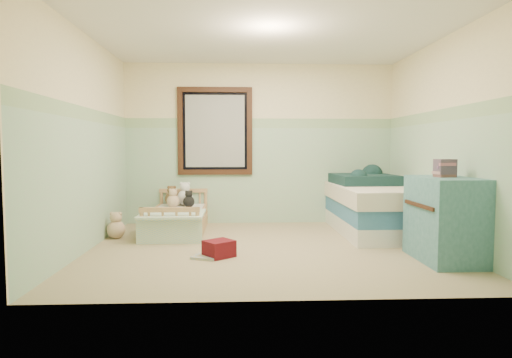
{
  "coord_description": "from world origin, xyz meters",
  "views": [
    {
      "loc": [
        -0.37,
        -5.1,
        1.18
      ],
      "look_at": [
        -0.12,
        0.35,
        0.8
      ],
      "focal_mm": 30.65,
      "sensor_mm": 36.0,
      "label": 1
    }
  ],
  "objects_px": {
    "plush_floor_tan": "(116,229)",
    "red_pillow": "(219,249)",
    "toddler_bed_frame": "(178,225)",
    "floor_book": "(206,257)",
    "plush_floor_cream": "(147,225)",
    "dresser": "(445,219)",
    "twin_bed_frame": "(373,225)"
  },
  "relations": [
    {
      "from": "toddler_bed_frame",
      "to": "plush_floor_cream",
      "type": "relative_size",
      "value": 5.86
    },
    {
      "from": "plush_floor_cream",
      "to": "twin_bed_frame",
      "type": "xyz_separation_m",
      "value": [
        3.15,
        0.02,
        -0.02
      ]
    },
    {
      "from": "twin_bed_frame",
      "to": "red_pillow",
      "type": "height_order",
      "value": "twin_bed_frame"
    },
    {
      "from": "plush_floor_cream",
      "to": "floor_book",
      "type": "xyz_separation_m",
      "value": [
        0.9,
        -1.33,
        -0.12
      ]
    },
    {
      "from": "red_pillow",
      "to": "floor_book",
      "type": "height_order",
      "value": "red_pillow"
    },
    {
      "from": "plush_floor_cream",
      "to": "plush_floor_tan",
      "type": "height_order",
      "value": "plush_floor_cream"
    },
    {
      "from": "twin_bed_frame",
      "to": "red_pillow",
      "type": "relative_size",
      "value": 6.81
    },
    {
      "from": "plush_floor_tan",
      "to": "floor_book",
      "type": "xyz_separation_m",
      "value": [
        1.25,
        -1.1,
        -0.11
      ]
    },
    {
      "from": "dresser",
      "to": "red_pillow",
      "type": "bearing_deg",
      "value": 173.72
    },
    {
      "from": "plush_floor_tan",
      "to": "dresser",
      "type": "distance_m",
      "value": 4.0
    },
    {
      "from": "toddler_bed_frame",
      "to": "floor_book",
      "type": "bearing_deg",
      "value": -71.58
    },
    {
      "from": "toddler_bed_frame",
      "to": "dresser",
      "type": "xyz_separation_m",
      "value": [
        3.02,
        -1.71,
        0.34
      ]
    },
    {
      "from": "toddler_bed_frame",
      "to": "plush_floor_tan",
      "type": "relative_size",
      "value": 6.34
    },
    {
      "from": "plush_floor_cream",
      "to": "plush_floor_tan",
      "type": "distance_m",
      "value": 0.42
    },
    {
      "from": "plush_floor_tan",
      "to": "floor_book",
      "type": "bearing_deg",
      "value": -41.32
    },
    {
      "from": "floor_book",
      "to": "dresser",
      "type": "bearing_deg",
      "value": 15.09
    },
    {
      "from": "twin_bed_frame",
      "to": "floor_book",
      "type": "height_order",
      "value": "twin_bed_frame"
    },
    {
      "from": "plush_floor_tan",
      "to": "floor_book",
      "type": "relative_size",
      "value": 0.86
    },
    {
      "from": "plush_floor_tan",
      "to": "twin_bed_frame",
      "type": "distance_m",
      "value": 3.51
    },
    {
      "from": "floor_book",
      "to": "twin_bed_frame",
      "type": "bearing_deg",
      "value": 50.93
    },
    {
      "from": "dresser",
      "to": "floor_book",
      "type": "bearing_deg",
      "value": 175.19
    },
    {
      "from": "plush_floor_tan",
      "to": "dresser",
      "type": "xyz_separation_m",
      "value": [
        3.76,
        -1.31,
        0.32
      ]
    },
    {
      "from": "plush_floor_cream",
      "to": "twin_bed_frame",
      "type": "distance_m",
      "value": 3.15
    },
    {
      "from": "toddler_bed_frame",
      "to": "plush_floor_cream",
      "type": "distance_m",
      "value": 0.43
    },
    {
      "from": "toddler_bed_frame",
      "to": "twin_bed_frame",
      "type": "distance_m",
      "value": 2.75
    },
    {
      "from": "plush_floor_tan",
      "to": "twin_bed_frame",
      "type": "xyz_separation_m",
      "value": [
        3.5,
        0.26,
        -0.01
      ]
    },
    {
      "from": "floor_book",
      "to": "red_pillow",
      "type": "bearing_deg",
      "value": 38.91
    },
    {
      "from": "plush_floor_cream",
      "to": "plush_floor_tan",
      "type": "bearing_deg",
      "value": -145.6
    },
    {
      "from": "toddler_bed_frame",
      "to": "twin_bed_frame",
      "type": "xyz_separation_m",
      "value": [
        2.75,
        -0.14,
        0.01
      ]
    },
    {
      "from": "plush_floor_tan",
      "to": "red_pillow",
      "type": "height_order",
      "value": "plush_floor_tan"
    },
    {
      "from": "plush_floor_cream",
      "to": "red_pillow",
      "type": "xyz_separation_m",
      "value": [
        1.04,
        -1.29,
        -0.04
      ]
    },
    {
      "from": "plush_floor_tan",
      "to": "red_pillow",
      "type": "xyz_separation_m",
      "value": [
        1.39,
        -1.05,
        -0.03
      ]
    }
  ]
}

